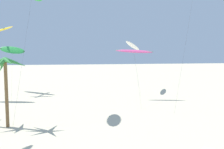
{
  "coord_description": "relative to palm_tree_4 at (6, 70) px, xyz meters",
  "views": [
    {
      "loc": [
        -1.22,
        -2.18,
        9.56
      ],
      "look_at": [
        2.49,
        23.54,
        6.91
      ],
      "focal_mm": 41.48,
      "sensor_mm": 36.0,
      "label": 1
    }
  ],
  "objects": [
    {
      "name": "flying_kite_3",
      "position": [
        -4.26,
        22.52,
        2.21
      ],
      "size": [
        5.09,
        8.84,
        10.24
      ],
      "color": "green",
      "rests_on": "ground"
    },
    {
      "name": "flying_kite_1",
      "position": [
        -7.85,
        27.87,
        6.49
      ],
      "size": [
        7.23,
        11.24,
        14.44
      ],
      "color": "yellow",
      "rests_on": "ground"
    },
    {
      "name": "palm_tree_4",
      "position": [
        0.0,
        0.0,
        0.0
      ],
      "size": [
        5.06,
        4.76,
        8.51
      ],
      "color": "brown",
      "rests_on": "ground"
    },
    {
      "name": "flying_kite_7",
      "position": [
        21.12,
        24.91,
        3.12
      ],
      "size": [
        5.33,
        11.73,
        11.39
      ],
      "color": "white",
      "rests_on": "ground"
    },
    {
      "name": "flying_kite_8",
      "position": [
        19.23,
        15.46,
        2.02
      ],
      "size": [
        7.1,
        10.19,
        9.53
      ],
      "color": "#EA5193",
      "rests_on": "ground"
    }
  ]
}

